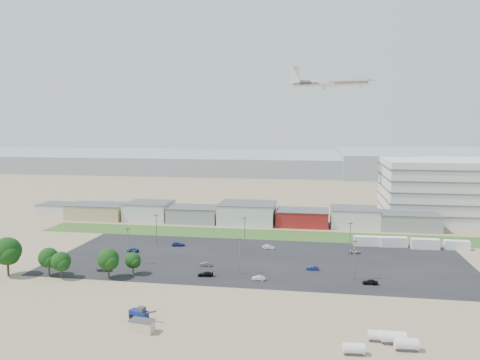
% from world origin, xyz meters
% --- Properties ---
extents(ground, '(700.00, 700.00, 0.00)m').
position_xyz_m(ground, '(0.00, 0.00, 0.00)').
color(ground, '#7E6E50').
rests_on(ground, ground).
extents(parking_lot, '(120.00, 50.00, 0.01)m').
position_xyz_m(parking_lot, '(5.00, 20.00, 0.01)').
color(parking_lot, black).
rests_on(parking_lot, ground).
extents(grass_strip, '(160.00, 16.00, 0.02)m').
position_xyz_m(grass_strip, '(0.00, 52.00, 0.01)').
color(grass_strip, '#375921').
rests_on(grass_strip, ground).
extents(hills_backdrop, '(700.00, 200.00, 9.00)m').
position_xyz_m(hills_backdrop, '(40.00, 315.00, 4.50)').
color(hills_backdrop, gray).
rests_on(hills_backdrop, ground).
extents(building_row, '(170.00, 20.00, 8.00)m').
position_xyz_m(building_row, '(-17.00, 71.00, 4.00)').
color(building_row, silver).
rests_on(building_row, ground).
extents(portable_shed, '(4.99, 3.04, 2.37)m').
position_xyz_m(portable_shed, '(-11.00, -31.85, 1.19)').
color(portable_shed, beige).
rests_on(portable_shed, ground).
extents(telehandler, '(6.83, 4.19, 2.70)m').
position_xyz_m(telehandler, '(-13.85, -26.24, 1.35)').
color(telehandler, navy).
rests_on(telehandler, ground).
extents(storage_tank_nw, '(3.75, 1.92, 2.23)m').
position_xyz_m(storage_tank_nw, '(32.97, -28.52, 1.12)').
color(storage_tank_nw, silver).
rests_on(storage_tank_nw, ground).
extents(storage_tank_ne, '(4.34, 2.22, 2.58)m').
position_xyz_m(storage_tank_ne, '(35.51, -29.12, 1.29)').
color(storage_tank_ne, silver).
rests_on(storage_tank_ne, ground).
extents(storage_tank_sw, '(3.78, 2.06, 2.20)m').
position_xyz_m(storage_tank_sw, '(28.12, -34.32, 1.10)').
color(storage_tank_sw, silver).
rests_on(storage_tank_sw, ground).
extents(storage_tank_se, '(4.12, 2.24, 2.40)m').
position_xyz_m(storage_tank_se, '(37.31, -31.34, 1.20)').
color(storage_tank_se, silver).
rests_on(storage_tank_se, ground).
extents(box_trailer_a, '(8.44, 3.01, 3.12)m').
position_xyz_m(box_trailer_a, '(37.91, 41.75, 1.56)').
color(box_trailer_a, silver).
rests_on(box_trailer_a, ground).
extents(box_trailer_b, '(8.75, 3.56, 3.19)m').
position_xyz_m(box_trailer_b, '(46.34, 41.77, 1.60)').
color(box_trailer_b, silver).
rests_on(box_trailer_b, ground).
extents(box_trailer_c, '(8.75, 2.87, 3.26)m').
position_xyz_m(box_trailer_c, '(55.86, 40.65, 1.63)').
color(box_trailer_c, silver).
rests_on(box_trailer_c, ground).
extents(box_trailer_d, '(7.76, 2.47, 2.90)m').
position_xyz_m(box_trailer_d, '(65.52, 41.43, 1.45)').
color(box_trailer_d, silver).
rests_on(box_trailer_d, ground).
extents(tree_far_left, '(7.72, 7.72, 11.58)m').
position_xyz_m(tree_far_left, '(-58.03, -5.48, 5.79)').
color(tree_far_left, black).
rests_on(tree_far_left, ground).
extents(tree_left, '(5.59, 5.59, 8.39)m').
position_xyz_m(tree_left, '(-47.54, -3.53, 4.20)').
color(tree_left, black).
rests_on(tree_left, ground).
extents(tree_mid, '(5.30, 5.30, 7.95)m').
position_xyz_m(tree_mid, '(-43.01, -5.33, 3.98)').
color(tree_mid, black).
rests_on(tree_mid, ground).
extents(tree_right, '(5.85, 5.85, 8.77)m').
position_xyz_m(tree_right, '(-31.25, -2.90, 4.38)').
color(tree_right, black).
rests_on(tree_right, ground).
extents(tree_near, '(4.46, 4.46, 6.68)m').
position_xyz_m(tree_near, '(-26.18, 0.97, 3.34)').
color(tree_near, black).
rests_on(tree_near, ground).
extents(lightpole_front_l, '(1.23, 0.51, 10.45)m').
position_xyz_m(lightpole_front_l, '(-30.89, 9.15, 5.23)').
color(lightpole_front_l, slate).
rests_on(lightpole_front_l, ground).
extents(lightpole_front_m, '(1.12, 0.47, 9.49)m').
position_xyz_m(lightpole_front_m, '(1.54, 6.12, 4.75)').
color(lightpole_front_m, slate).
rests_on(lightpole_front_m, ground).
extents(lightpole_front_r, '(1.19, 0.50, 10.13)m').
position_xyz_m(lightpole_front_r, '(31.12, 6.09, 5.06)').
color(lightpole_front_r, slate).
rests_on(lightpole_front_r, ground).
extents(lightpole_back_l, '(1.21, 0.50, 10.26)m').
position_xyz_m(lightpole_back_l, '(-29.86, 29.83, 5.13)').
color(lightpole_back_l, slate).
rests_on(lightpole_back_l, ground).
extents(lightpole_back_m, '(1.20, 0.50, 10.22)m').
position_xyz_m(lightpole_back_m, '(-0.93, 30.77, 5.11)').
color(lightpole_back_m, slate).
rests_on(lightpole_back_m, ground).
extents(lightpole_back_r, '(1.19, 0.50, 10.13)m').
position_xyz_m(lightpole_back_r, '(31.57, 28.17, 5.07)').
color(lightpole_back_r, slate).
rests_on(lightpole_back_r, ground).
extents(airliner, '(45.54, 35.06, 12.15)m').
position_xyz_m(airliner, '(26.73, 106.88, 58.77)').
color(airliner, silver).
extents(parked_car_1, '(3.46, 1.36, 1.12)m').
position_xyz_m(parked_car_1, '(20.57, 12.45, 0.56)').
color(parked_car_1, navy).
rests_on(parked_car_1, ground).
extents(parked_car_2, '(3.80, 1.53, 1.29)m').
position_xyz_m(parked_car_2, '(34.83, 2.95, 0.65)').
color(parked_car_2, black).
rests_on(parked_car_2, ground).
extents(parked_car_3, '(4.24, 2.07, 1.19)m').
position_xyz_m(parked_car_3, '(-6.90, 2.49, 0.59)').
color(parked_car_3, black).
rests_on(parked_car_3, ground).
extents(parked_car_4, '(3.42, 1.23, 1.12)m').
position_xyz_m(parked_car_4, '(-8.96, 11.13, 0.56)').
color(parked_car_4, '#595B5E').
rests_on(parked_car_4, ground).
extents(parked_car_5, '(4.00, 2.01, 1.31)m').
position_xyz_m(parked_car_5, '(-34.82, 21.82, 0.65)').
color(parked_car_5, navy).
rests_on(parked_car_5, ground).
extents(parked_car_8, '(3.88, 1.76, 1.29)m').
position_xyz_m(parked_car_8, '(33.04, 31.30, 0.65)').
color(parked_car_8, '#A5A5AA').
rests_on(parked_car_8, ground).
extents(parked_car_9, '(4.42, 2.46, 1.17)m').
position_xyz_m(parked_car_9, '(-23.00, 31.28, 0.59)').
color(parked_car_9, navy).
rests_on(parked_car_9, ground).
extents(parked_car_10, '(4.24, 1.95, 1.20)m').
position_xyz_m(parked_car_10, '(-34.95, 2.37, 0.60)').
color(parked_car_10, '#595B5E').
rests_on(parked_car_10, ground).
extents(parked_car_11, '(3.98, 1.54, 1.29)m').
position_xyz_m(parked_car_11, '(6.58, 32.27, 0.65)').
color(parked_car_11, silver).
rests_on(parked_car_11, ground).
extents(parked_car_13, '(3.44, 1.34, 1.12)m').
position_xyz_m(parked_car_13, '(7.18, 1.68, 0.56)').
color(parked_car_13, silver).
rests_on(parked_car_13, ground).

